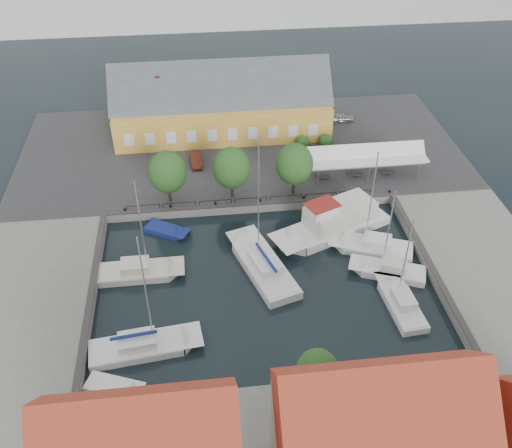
{
  "coord_description": "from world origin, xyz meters",
  "views": [
    {
      "loc": [
        -5.56,
        -41.27,
        38.22
      ],
      "look_at": [
        0.0,
        6.0,
        1.5
      ],
      "focal_mm": 40.0,
      "sensor_mm": 36.0,
      "label": 1
    }
  ],
  "objects_px": {
    "car_red": "(196,159)",
    "launch_sw": "(114,388)",
    "west_boat_d": "(143,347)",
    "east_boat_b": "(389,272)",
    "warehouse": "(217,106)",
    "launch_nw": "(166,231)",
    "center_sailboat": "(263,267)",
    "east_boat_c": "(401,304)",
    "trawler": "(334,224)",
    "east_boat_a": "(373,248)",
    "car_silver": "(342,118)",
    "west_boat_b": "(140,273)",
    "tent_canopy": "(366,157)"
  },
  "relations": [
    {
      "from": "launch_nw",
      "to": "east_boat_a",
      "type": "bearing_deg",
      "value": -14.5
    },
    {
      "from": "car_silver",
      "to": "launch_nw",
      "type": "height_order",
      "value": "car_silver"
    },
    {
      "from": "launch_sw",
      "to": "car_red",
      "type": "bearing_deg",
      "value": 76.36
    },
    {
      "from": "tent_canopy",
      "to": "car_silver",
      "type": "distance_m",
      "value": 14.18
    },
    {
      "from": "west_boat_b",
      "to": "car_red",
      "type": "bearing_deg",
      "value": 71.32
    },
    {
      "from": "east_boat_a",
      "to": "east_boat_b",
      "type": "relative_size",
      "value": 1.18
    },
    {
      "from": "warehouse",
      "to": "center_sailboat",
      "type": "distance_m",
      "value": 28.32
    },
    {
      "from": "tent_canopy",
      "to": "car_silver",
      "type": "relative_size",
      "value": 4.02
    },
    {
      "from": "west_boat_b",
      "to": "launch_nw",
      "type": "relative_size",
      "value": 2.22
    },
    {
      "from": "warehouse",
      "to": "west_boat_d",
      "type": "height_order",
      "value": "west_boat_d"
    },
    {
      "from": "car_silver",
      "to": "west_boat_b",
      "type": "relative_size",
      "value": 0.3
    },
    {
      "from": "warehouse",
      "to": "car_silver",
      "type": "height_order",
      "value": "warehouse"
    },
    {
      "from": "east_boat_a",
      "to": "trawler",
      "type": "bearing_deg",
      "value": 133.26
    },
    {
      "from": "car_red",
      "to": "launch_nw",
      "type": "distance_m",
      "value": 12.63
    },
    {
      "from": "car_silver",
      "to": "center_sailboat",
      "type": "distance_m",
      "value": 31.67
    },
    {
      "from": "car_red",
      "to": "east_boat_a",
      "type": "bearing_deg",
      "value": -47.6
    },
    {
      "from": "east_boat_b",
      "to": "east_boat_c",
      "type": "bearing_deg",
      "value": -93.58
    },
    {
      "from": "car_red",
      "to": "center_sailboat",
      "type": "height_order",
      "value": "center_sailboat"
    },
    {
      "from": "east_boat_a",
      "to": "west_boat_b",
      "type": "distance_m",
      "value": 23.85
    },
    {
      "from": "east_boat_b",
      "to": "east_boat_a",
      "type": "bearing_deg",
      "value": 98.88
    },
    {
      "from": "west_boat_d",
      "to": "launch_nw",
      "type": "height_order",
      "value": "west_boat_d"
    },
    {
      "from": "east_boat_c",
      "to": "west_boat_d",
      "type": "distance_m",
      "value": 23.55
    },
    {
      "from": "west_boat_d",
      "to": "east_boat_c",
      "type": "bearing_deg",
      "value": 5.88
    },
    {
      "from": "west_boat_b",
      "to": "car_silver",
      "type": "bearing_deg",
      "value": 45.6
    },
    {
      "from": "east_boat_b",
      "to": "tent_canopy",
      "type": "bearing_deg",
      "value": 84.01
    },
    {
      "from": "east_boat_a",
      "to": "west_boat_b",
      "type": "relative_size",
      "value": 1.06
    },
    {
      "from": "center_sailboat",
      "to": "tent_canopy",
      "type": "bearing_deg",
      "value": 45.2
    },
    {
      "from": "car_silver",
      "to": "car_red",
      "type": "height_order",
      "value": "car_red"
    },
    {
      "from": "west_boat_d",
      "to": "west_boat_b",
      "type": "bearing_deg",
      "value": 94.26
    },
    {
      "from": "east_boat_c",
      "to": "launch_nw",
      "type": "bearing_deg",
      "value": 147.66
    },
    {
      "from": "east_boat_c",
      "to": "east_boat_b",
      "type": "bearing_deg",
      "value": 86.42
    },
    {
      "from": "launch_nw",
      "to": "tent_canopy",
      "type": "bearing_deg",
      "value": 16.14
    },
    {
      "from": "tent_canopy",
      "to": "car_silver",
      "type": "xyz_separation_m",
      "value": [
        0.7,
        14.01,
        -2.09
      ]
    },
    {
      "from": "east_boat_c",
      "to": "center_sailboat",
      "type": "bearing_deg",
      "value": 151.77
    },
    {
      "from": "center_sailboat",
      "to": "trawler",
      "type": "bearing_deg",
      "value": 32.32
    },
    {
      "from": "west_boat_b",
      "to": "west_boat_d",
      "type": "relative_size",
      "value": 0.9
    },
    {
      "from": "launch_nw",
      "to": "east_boat_b",
      "type": "bearing_deg",
      "value": -22.93
    },
    {
      "from": "launch_nw",
      "to": "west_boat_b",
      "type": "bearing_deg",
      "value": -111.29
    },
    {
      "from": "center_sailboat",
      "to": "east_boat_a",
      "type": "bearing_deg",
      "value": 8.42
    },
    {
      "from": "car_silver",
      "to": "west_boat_d",
      "type": "height_order",
      "value": "west_boat_d"
    },
    {
      "from": "east_boat_a",
      "to": "launch_nw",
      "type": "height_order",
      "value": "east_boat_a"
    },
    {
      "from": "east_boat_a",
      "to": "launch_sw",
      "type": "height_order",
      "value": "east_boat_a"
    },
    {
      "from": "east_boat_a",
      "to": "west_boat_b",
      "type": "height_order",
      "value": "east_boat_a"
    },
    {
      "from": "warehouse",
      "to": "launch_nw",
      "type": "distance_m",
      "value": 22.24
    },
    {
      "from": "car_red",
      "to": "launch_sw",
      "type": "relative_size",
      "value": 0.75
    },
    {
      "from": "center_sailboat",
      "to": "car_silver",
      "type": "bearing_deg",
      "value": 62.44
    },
    {
      "from": "trawler",
      "to": "west_boat_d",
      "type": "height_order",
      "value": "west_boat_d"
    },
    {
      "from": "center_sailboat",
      "to": "east_boat_c",
      "type": "bearing_deg",
      "value": -28.23
    },
    {
      "from": "west_boat_d",
      "to": "east_boat_b",
      "type": "bearing_deg",
      "value": 16.07
    },
    {
      "from": "west_boat_b",
      "to": "east_boat_b",
      "type": "bearing_deg",
      "value": -6.35
    }
  ]
}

